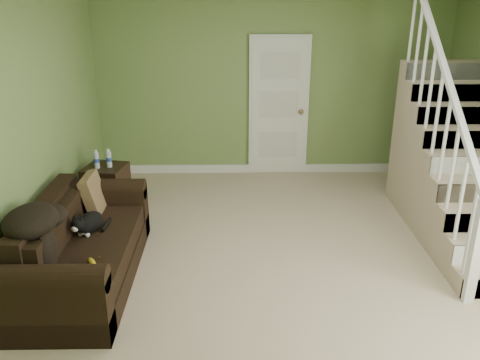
{
  "coord_description": "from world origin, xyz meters",
  "views": [
    {
      "loc": [
        -0.56,
        -4.47,
        2.71
      ],
      "look_at": [
        -0.49,
        0.45,
        0.77
      ],
      "focal_mm": 38.0,
      "sensor_mm": 36.0,
      "label": 1
    }
  ],
  "objects_px": {
    "side_table": "(107,187)",
    "banana": "(92,263)",
    "sofa": "(81,251)",
    "cat": "(89,223)"
  },
  "relations": [
    {
      "from": "side_table",
      "to": "banana",
      "type": "height_order",
      "value": "side_table"
    },
    {
      "from": "sofa",
      "to": "side_table",
      "type": "bearing_deg",
      "value": 94.79
    },
    {
      "from": "sofa",
      "to": "side_table",
      "type": "xyz_separation_m",
      "value": [
        -0.14,
        1.66,
        -0.02
      ]
    },
    {
      "from": "sofa",
      "to": "cat",
      "type": "bearing_deg",
      "value": 67.07
    },
    {
      "from": "cat",
      "to": "banana",
      "type": "height_order",
      "value": "cat"
    },
    {
      "from": "cat",
      "to": "banana",
      "type": "relative_size",
      "value": 3.1
    },
    {
      "from": "cat",
      "to": "banana",
      "type": "bearing_deg",
      "value": -55.52
    },
    {
      "from": "side_table",
      "to": "cat",
      "type": "bearing_deg",
      "value": -82.58
    },
    {
      "from": "side_table",
      "to": "cat",
      "type": "xyz_separation_m",
      "value": [
        0.2,
        -1.52,
        0.24
      ]
    },
    {
      "from": "sofa",
      "to": "banana",
      "type": "relative_size",
      "value": 11.76
    }
  ]
}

